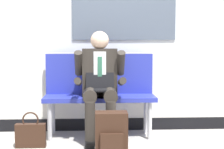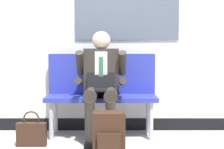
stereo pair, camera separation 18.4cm
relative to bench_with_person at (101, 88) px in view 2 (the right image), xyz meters
The scene contains 6 objects.
ground_plane 0.74m from the bench_with_person, 56.81° to the right, with size 18.00×18.00×0.00m, color #9E9991.
station_wall 0.96m from the bench_with_person, 45.38° to the left, with size 5.36×0.17×2.89m.
bench_with_person is the anchor object (origin of this frame).
person_seated 0.23m from the bench_with_person, 90.00° to the right, with size 0.57×0.70×1.23m.
backpack 0.92m from the bench_with_person, 83.62° to the right, with size 0.30×0.22×0.44m.
handbag 0.96m from the bench_with_person, 147.86° to the right, with size 0.31×0.08×0.38m.
Camera 2 is at (-0.14, -3.55, 1.06)m, focal length 53.74 mm.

